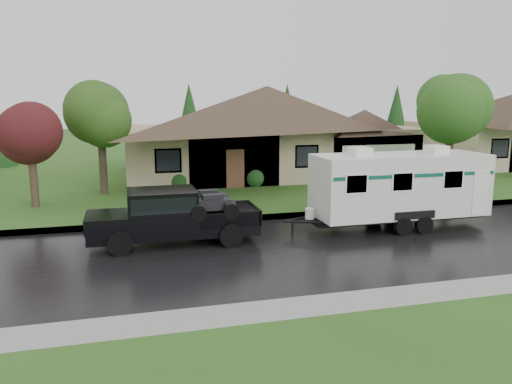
# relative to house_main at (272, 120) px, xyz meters

# --- Properties ---
(ground) EXTENTS (140.00, 140.00, 0.00)m
(ground) POSITION_rel_house_main_xyz_m (-2.29, -13.84, -3.59)
(ground) COLOR #2C591B
(ground) RESTS_ON ground
(road) EXTENTS (140.00, 8.00, 0.01)m
(road) POSITION_rel_house_main_xyz_m (-2.29, -15.84, -3.59)
(road) COLOR black
(road) RESTS_ON ground
(curb) EXTENTS (140.00, 0.50, 0.15)m
(curb) POSITION_rel_house_main_xyz_m (-2.29, -11.59, -3.52)
(curb) COLOR gray
(curb) RESTS_ON ground
(lawn) EXTENTS (140.00, 26.00, 0.15)m
(lawn) POSITION_rel_house_main_xyz_m (-2.29, 1.16, -3.52)
(lawn) COLOR #2C591B
(lawn) RESTS_ON ground
(house_main) EXTENTS (19.44, 10.80, 6.90)m
(house_main) POSITION_rel_house_main_xyz_m (0.00, 0.00, 0.00)
(house_main) COLOR tan
(house_main) RESTS_ON lawn
(tree_left_green) EXTENTS (3.41, 3.41, 5.64)m
(tree_left_green) POSITION_rel_house_main_xyz_m (-10.42, -4.73, 0.47)
(tree_left_green) COLOR #382B1E
(tree_left_green) RESTS_ON lawn
(tree_red) EXTENTS (2.77, 2.77, 4.59)m
(tree_red) POSITION_rel_house_main_xyz_m (-13.32, -7.28, -0.27)
(tree_red) COLOR #382B1E
(tree_red) RESTS_ON lawn
(tree_right_green) EXTENTS (3.79, 3.79, 6.27)m
(tree_right_green) POSITION_rel_house_main_xyz_m (7.80, -7.64, 0.91)
(tree_right_green) COLOR #382B1E
(tree_right_green) RESTS_ON lawn
(shrub_row) EXTENTS (13.60, 1.00, 1.00)m
(shrub_row) POSITION_rel_house_main_xyz_m (-0.29, -4.54, -2.94)
(shrub_row) COLOR #143814
(shrub_row) RESTS_ON lawn
(pickup_truck) EXTENTS (5.74, 2.18, 1.91)m
(pickup_truck) POSITION_rel_house_main_xyz_m (-7.89, -14.20, -2.57)
(pickup_truck) COLOR black
(pickup_truck) RESTS_ON ground
(travel_trailer) EXTENTS (7.08, 2.49, 3.18)m
(travel_trailer) POSITION_rel_house_main_xyz_m (0.91, -14.20, -1.91)
(travel_trailer) COLOR silver
(travel_trailer) RESTS_ON ground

